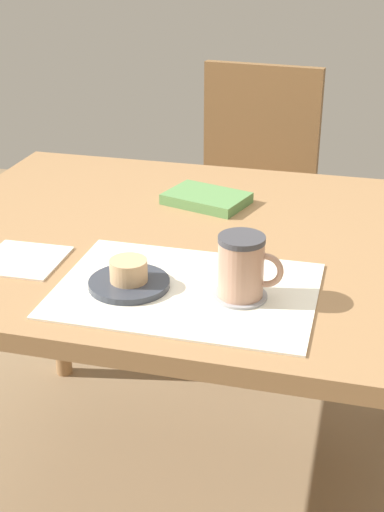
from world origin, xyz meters
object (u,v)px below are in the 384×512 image
Objects in this scene: wooden_chair at (249,196)px; coffee_mug at (242,266)px; pastry at (129,270)px; small_book at (207,198)px; dining_table at (189,264)px; pastry_plate at (129,283)px.

wooden_chair reaches higher than coffee_mug.
pastry reaches higher than small_book.
dining_table is 0.84m from wooden_chair.
coffee_mug is at bearing 3.09° from pastry.
pastry is at bearing -176.91° from coffee_mug.
pastry_plate is 0.44m from small_book.
wooden_chair is 1.12m from pastry_plate.
pastry is 0.45m from small_book.
dining_table is 6.34× the size of small_book.
dining_table is at bearing 122.36° from coffee_mug.
pastry is (-0.02, -1.09, 0.25)m from wooden_chair.
coffee_mug reaches higher than dining_table.
pastry_plate is 0.03m from pastry.
small_book reaches higher than dining_table.
coffee_mug reaches higher than pastry.
small_book is (-0.17, 0.43, -0.05)m from coffee_mug.
pastry is at bearing -77.98° from small_book.
coffee_mug reaches higher than pastry_plate.
coffee_mug is (0.20, 0.01, 0.03)m from pastry.
pastry_plate is at bearing 0.00° from pastry.
coffee_mug is (0.18, -1.08, 0.28)m from wooden_chair.
wooden_chair is at bearing 88.78° from pastry.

